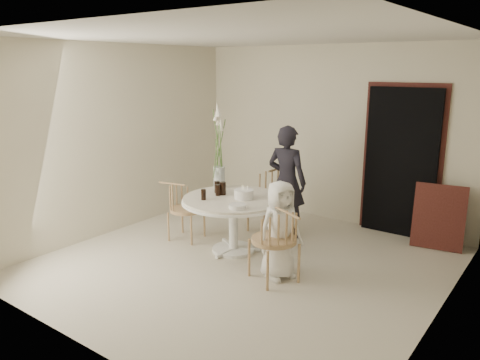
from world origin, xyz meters
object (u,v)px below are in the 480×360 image
Objects in this scene: table at (233,206)px; chair_right at (280,235)px; chair_left at (179,203)px; girl at (287,182)px; chair_far at (273,190)px; flower_vase at (219,155)px; birthday_cake at (244,194)px; boy at (280,230)px.

chair_right reaches higher than table.
girl is (1.16, 0.97, 0.28)m from chair_left.
chair_far reaches higher than chair_left.
girl reaches higher than chair_left.
flower_vase is at bearing -115.64° from chair_far.
girl reaches higher than birthday_cake.
girl reaches higher than chair_right.
boy is at bearing -23.84° from flower_vase.
table is 1.10m from chair_right.
chair_far is 0.57× the size of girl.
chair_far reaches higher than birthday_cake.
table is 0.96m from girl.
table is at bearing -98.03° from chair_left.
birthday_cake is (-0.86, 0.51, 0.21)m from chair_right.
boy is at bearing 114.95° from girl.
table is 0.22m from birthday_cake.
girl is at bearing -61.72° from chair_left.
girl is 1.03m from flower_vase.
chair_left is at bearing -125.17° from chair_far.
chair_right is at bearing -24.97° from table.
chair_far is at bearing -28.08° from girl.
chair_far is 1.06m from birthday_cake.
chair_far is at bearing 93.67° from table.
flower_vase is (-0.60, 0.25, 0.40)m from birthday_cake.
boy is 1.61m from flower_vase.
birthday_cake reaches higher than chair_left.
boy is at bearing -109.69° from chair_left.
table is at bearing -32.07° from flower_vase.
flower_vase reaches higher than chair_far.
birthday_cake reaches higher than chair_right.
flower_vase reaches higher than chair_right.
chair_left is 0.88m from flower_vase.
chair_left is 1.83m from boy.
table is at bearing -161.42° from birthday_cake.
chair_left reaches higher than table.
chair_right is at bearing -27.34° from flower_vase.
girl is at bearing 40.98° from flower_vase.
girl is 1.40m from boy.
flower_vase is at bearing 147.93° from table.
chair_left is (-0.84, -1.12, -0.08)m from chair_far.
chair_far reaches higher than chair_right.
boy is 0.87m from birthday_cake.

